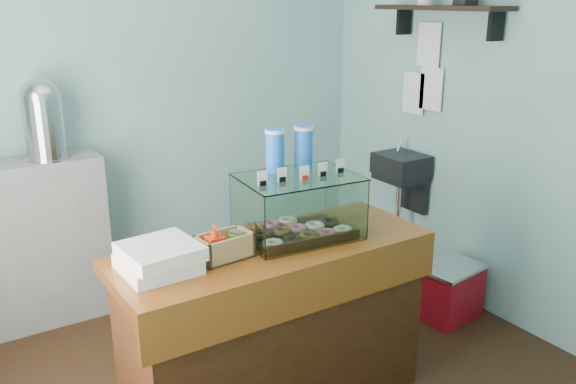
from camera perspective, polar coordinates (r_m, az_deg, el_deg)
ground at (r=3.63m, az=-3.38°, el=-16.92°), size 3.50×3.50×0.00m
room_shell at (r=3.03m, az=-3.61°, el=10.92°), size 3.54×3.04×2.82m
counter at (r=3.20m, az=-1.23°, el=-12.38°), size 1.60×0.60×0.90m
back_shelf at (r=4.25m, az=-23.28°, el=-4.62°), size 1.00×0.32×1.10m
display_case at (r=3.09m, az=0.71°, el=-0.92°), size 0.62×0.48×0.54m
condiment_crate at (r=2.85m, az=-6.12°, el=-5.05°), size 0.26×0.17×0.18m
pastry_boxes at (r=2.77m, az=-11.97°, el=-6.04°), size 0.34×0.34×0.13m
coffee_urn at (r=4.05m, az=-21.96°, el=6.52°), size 0.27×0.27×0.50m
red_cooler at (r=4.28m, az=14.81°, el=-8.93°), size 0.46×0.37×0.37m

